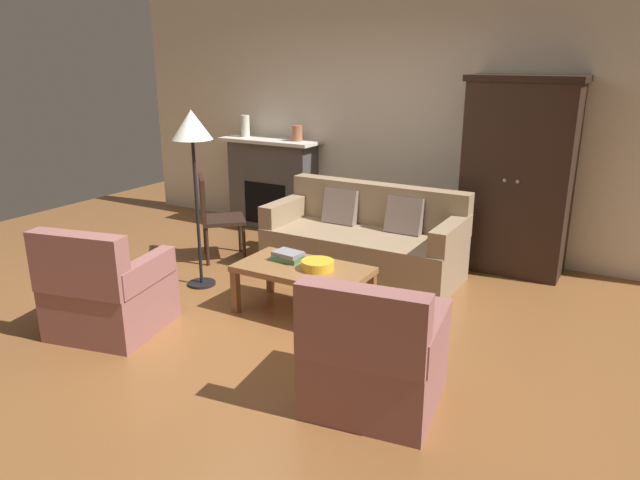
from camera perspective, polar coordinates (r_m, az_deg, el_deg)
name	(u,v)px	position (r m, az deg, el deg)	size (l,w,h in m)	color
ground_plane	(272,320)	(4.91, -4.65, -7.77)	(9.60, 9.60, 0.00)	brown
back_wall	(399,120)	(6.73, 7.67, 11.45)	(7.20, 0.10, 2.80)	silver
fireplace	(273,183)	(7.37, -4.60, 5.53)	(1.26, 0.48, 1.12)	#4C4947
armoire	(518,176)	(6.07, 18.60, 5.87)	(1.06, 0.57, 1.92)	black
couch	(365,243)	(5.83, 4.38, -0.25)	(1.92, 0.85, 0.86)	#937A5B
coffee_table	(303,273)	(4.88, -1.66, -3.20)	(1.10, 0.60, 0.42)	olive
fruit_bowl	(318,265)	(4.79, -0.22, -2.44)	(0.27, 0.27, 0.08)	gold
book_stack	(288,256)	(5.00, -3.14, -1.57)	(0.26, 0.20, 0.08)	#427A4C
mantel_vase_cream	(245,126)	(7.47, -7.26, 10.91)	(0.11, 0.11, 0.26)	beige
mantel_vase_terracotta	(297,133)	(7.04, -2.22, 10.30)	(0.12, 0.12, 0.18)	#A86042
armchair_near_left	(106,294)	(4.88, -20.00, -4.94)	(0.91, 0.92, 0.88)	#935B56
armchair_near_right	(374,360)	(3.67, 5.23, -11.47)	(0.87, 0.87, 0.88)	#935B56
side_chair_wooden	(214,213)	(6.27, -10.23, 2.63)	(0.62, 0.62, 0.90)	black
floor_lamp	(192,135)	(5.38, -12.28, 9.88)	(0.36, 0.36, 1.64)	black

